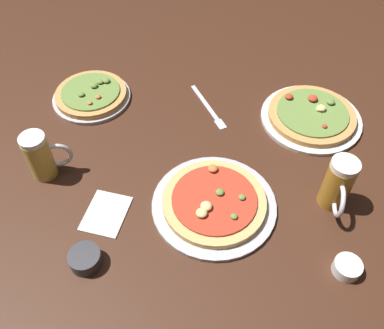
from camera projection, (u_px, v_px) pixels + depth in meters
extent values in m
cube|color=#3D2114|center=(192.00, 172.00, 1.21)|extent=(2.40, 2.40, 0.03)
cylinder|color=#B2B2B7|center=(214.00, 205.00, 1.11)|extent=(0.34, 0.34, 0.01)
cylinder|color=tan|center=(214.00, 202.00, 1.10)|extent=(0.28, 0.28, 0.02)
cylinder|color=#B73823|center=(214.00, 199.00, 1.09)|extent=(0.23, 0.23, 0.01)
ellipsoid|color=#DBC67A|center=(206.00, 206.00, 1.06)|extent=(0.03, 0.03, 0.02)
ellipsoid|color=olive|center=(234.00, 216.00, 1.05)|extent=(0.02, 0.02, 0.01)
ellipsoid|color=#DBC67A|center=(202.00, 213.00, 1.05)|extent=(0.03, 0.03, 0.01)
ellipsoid|color=olive|center=(220.00, 192.00, 1.10)|extent=(0.02, 0.02, 0.01)
ellipsoid|color=olive|center=(242.00, 197.00, 1.09)|extent=(0.02, 0.02, 0.01)
ellipsoid|color=#C67038|center=(213.00, 168.00, 1.15)|extent=(0.03, 0.03, 0.01)
cylinder|color=#B2B2B7|center=(92.00, 98.00, 1.40)|extent=(0.26, 0.26, 0.01)
cylinder|color=tan|center=(91.00, 94.00, 1.39)|extent=(0.24, 0.24, 0.02)
cylinder|color=olive|center=(90.00, 91.00, 1.38)|extent=(0.20, 0.20, 0.01)
ellipsoid|color=olive|center=(81.00, 94.00, 1.36)|extent=(0.02, 0.02, 0.01)
ellipsoid|color=olive|center=(100.00, 82.00, 1.40)|extent=(0.02, 0.02, 0.01)
ellipsoid|color=#C67038|center=(90.00, 103.00, 1.33)|extent=(0.02, 0.02, 0.01)
ellipsoid|color=olive|center=(106.00, 81.00, 1.40)|extent=(0.02, 0.02, 0.01)
ellipsoid|color=#C67038|center=(98.00, 97.00, 1.35)|extent=(0.02, 0.02, 0.01)
ellipsoid|color=olive|center=(94.00, 85.00, 1.38)|extent=(0.03, 0.03, 0.01)
cylinder|color=silver|center=(311.00, 118.00, 1.33)|extent=(0.32, 0.32, 0.01)
cylinder|color=tan|center=(312.00, 115.00, 1.32)|extent=(0.28, 0.28, 0.02)
cylinder|color=olive|center=(313.00, 112.00, 1.31)|extent=(0.23, 0.23, 0.01)
ellipsoid|color=#B73823|center=(325.00, 126.00, 1.26)|extent=(0.02, 0.02, 0.01)
ellipsoid|color=#DBC67A|center=(321.00, 108.00, 1.31)|extent=(0.03, 0.03, 0.01)
ellipsoid|color=olive|center=(331.00, 102.00, 1.33)|extent=(0.03, 0.03, 0.01)
ellipsoid|color=#B73823|center=(313.00, 98.00, 1.34)|extent=(0.03, 0.03, 0.02)
ellipsoid|color=#B73823|center=(289.00, 97.00, 1.35)|extent=(0.03, 0.03, 0.01)
ellipsoid|color=#DBC67A|center=(319.00, 109.00, 1.31)|extent=(0.02, 0.02, 0.01)
cylinder|color=#B27A23|center=(337.00, 185.00, 1.07)|extent=(0.07, 0.07, 0.14)
cylinder|color=white|center=(346.00, 165.00, 1.01)|extent=(0.07, 0.07, 0.02)
torus|color=silver|center=(339.00, 200.00, 1.04)|extent=(0.02, 0.09, 0.09)
cylinder|color=gold|center=(40.00, 158.00, 1.14)|extent=(0.07, 0.07, 0.13)
cylinder|color=white|center=(32.00, 139.00, 1.08)|extent=(0.07, 0.07, 0.02)
torus|color=silver|center=(57.00, 155.00, 1.15)|extent=(0.09, 0.03, 0.09)
cylinder|color=white|center=(347.00, 267.00, 0.98)|extent=(0.07, 0.07, 0.03)
cylinder|color=#333338|center=(85.00, 259.00, 0.99)|extent=(0.08, 0.08, 0.04)
cube|color=silver|center=(106.00, 213.00, 1.10)|extent=(0.13, 0.15, 0.01)
cube|color=silver|center=(205.00, 103.00, 1.39)|extent=(0.10, 0.18, 0.01)
cube|color=silver|center=(221.00, 124.00, 1.32)|extent=(0.04, 0.05, 0.00)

